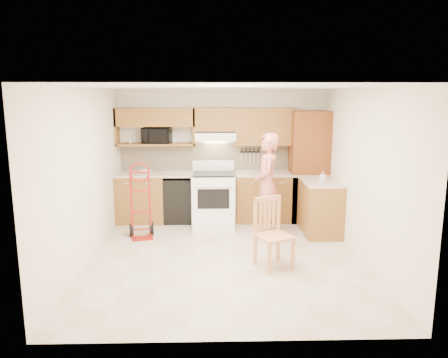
{
  "coord_description": "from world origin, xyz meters",
  "views": [
    {
      "loc": [
        -0.17,
        -6.13,
        2.39
      ],
      "look_at": [
        0.0,
        0.5,
        1.1
      ],
      "focal_mm": 34.7,
      "sensor_mm": 36.0,
      "label": 1
    }
  ],
  "objects_px": {
    "hand_truck": "(141,204)",
    "dining_chair": "(274,234)",
    "microwave": "(157,135)",
    "person": "(267,185)",
    "range": "(213,195)"
  },
  "relations": [
    {
      "from": "person",
      "to": "range",
      "type": "bearing_deg",
      "value": -118.16
    },
    {
      "from": "microwave",
      "to": "dining_chair",
      "type": "relative_size",
      "value": 0.54
    },
    {
      "from": "range",
      "to": "dining_chair",
      "type": "bearing_deg",
      "value": -67.52
    },
    {
      "from": "hand_truck",
      "to": "dining_chair",
      "type": "bearing_deg",
      "value": -45.9
    },
    {
      "from": "microwave",
      "to": "person",
      "type": "distance_m",
      "value": 2.35
    },
    {
      "from": "person",
      "to": "microwave",
      "type": "bearing_deg",
      "value": -112.87
    },
    {
      "from": "range",
      "to": "hand_truck",
      "type": "height_order",
      "value": "hand_truck"
    },
    {
      "from": "hand_truck",
      "to": "microwave",
      "type": "bearing_deg",
      "value": 69.33
    },
    {
      "from": "range",
      "to": "hand_truck",
      "type": "xyz_separation_m",
      "value": [
        -1.22,
        -0.68,
        0.01
      ]
    },
    {
      "from": "microwave",
      "to": "hand_truck",
      "type": "relative_size",
      "value": 0.46
    },
    {
      "from": "dining_chair",
      "to": "hand_truck",
      "type": "bearing_deg",
      "value": 122.77
    },
    {
      "from": "microwave",
      "to": "dining_chair",
      "type": "distance_m",
      "value": 3.33
    },
    {
      "from": "range",
      "to": "dining_chair",
      "type": "xyz_separation_m",
      "value": [
        0.84,
        -2.04,
        -0.09
      ]
    },
    {
      "from": "range",
      "to": "hand_truck",
      "type": "distance_m",
      "value": 1.4
    },
    {
      "from": "microwave",
      "to": "dining_chair",
      "type": "bearing_deg",
      "value": -47.36
    }
  ]
}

